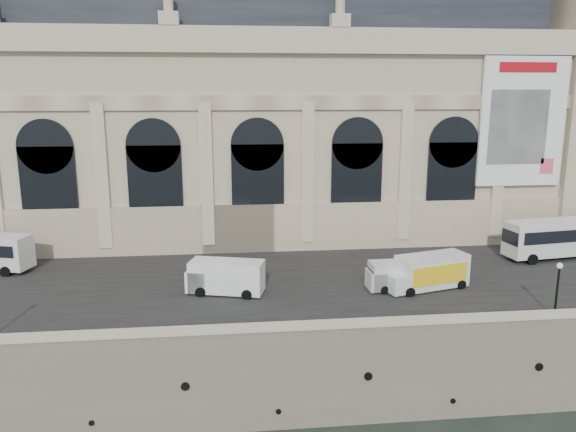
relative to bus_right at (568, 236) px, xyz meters
name	(u,v)px	position (x,y,z in m)	size (l,w,h in m)	color
ground	(337,426)	(-26.11, -16.69, -8.15)	(260.00, 260.00, 0.00)	black
quay	(284,245)	(-26.11, 18.31, -5.15)	(160.00, 70.00, 6.00)	gray
street	(308,275)	(-26.11, -2.69, -2.12)	(160.00, 24.00, 0.06)	#2D2D2D
parapet	(338,331)	(-26.11, -16.09, -1.53)	(160.00, 1.40, 1.21)	gray
museum	(235,113)	(-32.09, 14.17, 11.58)	(69.00, 18.70, 29.10)	#B8AA8E
bus_right	(568,236)	(0.00, 0.00, 0.00)	(13.24, 4.42, 3.83)	silver
van_b	(222,277)	(-33.70, -6.41, -0.75)	(6.52, 3.82, 2.73)	white
van_c	(397,276)	(-19.38, -7.14, -0.93)	(5.43, 2.39, 2.39)	silver
box_truck	(428,272)	(-16.80, -7.23, -0.69)	(7.52, 4.08, 2.89)	silver
lamp_right	(557,291)	(-9.79, -14.24, -0.05)	(0.43, 0.43, 4.21)	black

